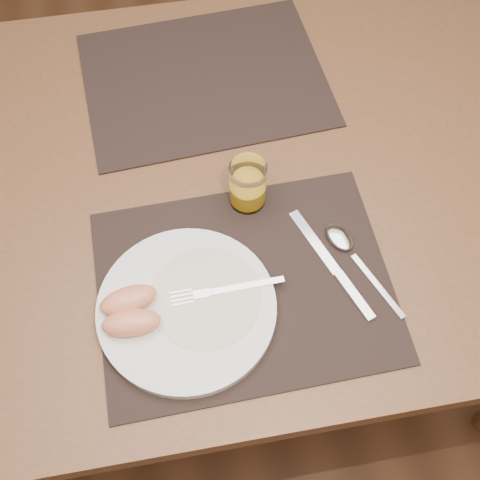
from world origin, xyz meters
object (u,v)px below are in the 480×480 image
object	(u,v)px
placemat_far	(205,79)
fork	(217,291)
plate	(187,308)
spoon	(345,244)
placemat_near	(244,285)
knife	(337,273)
table	(219,199)
juice_glass	(248,186)

from	to	relation	value
placemat_far	fork	world-z (taller)	fork
plate	spoon	size ratio (longest dim) A/B	1.46
placemat_near	placemat_far	distance (m)	0.44
placemat_far	spoon	distance (m)	0.43
placemat_far	knife	xyz separation A→B (m)	(0.14, -0.45, 0.00)
table	plate	distance (m)	0.28
table	spoon	xyz separation A→B (m)	(0.18, -0.18, 0.09)
fork	juice_glass	bearing A→B (deg)	65.22
spoon	juice_glass	bearing A→B (deg)	140.48
knife	spoon	xyz separation A→B (m)	(0.02, 0.05, 0.00)
placemat_near	knife	xyz separation A→B (m)	(0.15, -0.01, 0.00)
table	juice_glass	bearing A→B (deg)	-58.02
juice_glass	fork	bearing A→B (deg)	-114.78
knife	spoon	world-z (taller)	spoon
table	plate	bearing A→B (deg)	-108.82
plate	juice_glass	distance (m)	0.22
juice_glass	knife	bearing A→B (deg)	-54.56
table	spoon	distance (m)	0.27
knife	spoon	size ratio (longest dim) A/B	1.14
spoon	table	bearing A→B (deg)	134.86
placemat_near	knife	world-z (taller)	knife
fork	juice_glass	size ratio (longest dim) A/B	1.93
table	placemat_near	xyz separation A→B (m)	(0.01, -0.22, 0.09)
table	spoon	world-z (taller)	spoon
placemat_far	table	bearing A→B (deg)	-92.75
spoon	juice_glass	size ratio (longest dim) A/B	2.05
spoon	juice_glass	distance (m)	0.18
placemat_near	placemat_far	size ratio (longest dim) A/B	1.00
placemat_near	plate	xyz separation A→B (m)	(-0.09, -0.03, 0.01)
plate	spoon	distance (m)	0.27
placemat_near	juice_glass	size ratio (longest dim) A/B	4.96
placemat_near	knife	distance (m)	0.15
fork	knife	distance (m)	0.19
plate	knife	size ratio (longest dim) A/B	1.27
placemat_far	knife	bearing A→B (deg)	-72.04
knife	placemat_near	bearing A→B (deg)	177.64
plate	fork	xyz separation A→B (m)	(0.05, 0.02, 0.01)
placemat_near	spoon	distance (m)	0.18
table	placemat_far	size ratio (longest dim) A/B	3.11
placemat_far	juice_glass	size ratio (longest dim) A/B	4.96
placemat_near	spoon	world-z (taller)	spoon
table	fork	bearing A→B (deg)	-98.61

